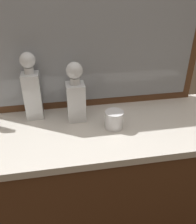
% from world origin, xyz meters
% --- Properties ---
extents(dresser, '(1.31, 0.46, 0.90)m').
position_xyz_m(dresser, '(0.00, 0.00, 0.45)').
color(dresser, brown).
rests_on(dresser, ground_plane).
extents(dresser_mirror, '(1.09, 0.03, 0.61)m').
position_xyz_m(dresser_mirror, '(0.00, 0.21, 1.21)').
color(dresser_mirror, brown).
rests_on(dresser_mirror, dresser).
extents(crystal_decanter_left, '(0.08, 0.08, 0.28)m').
position_xyz_m(crystal_decanter_left, '(-0.09, 0.09, 1.01)').
color(crystal_decanter_left, white).
rests_on(crystal_decanter_left, dresser).
extents(crystal_decanter_far_right, '(0.08, 0.08, 0.32)m').
position_xyz_m(crystal_decanter_far_right, '(-0.28, 0.15, 1.03)').
color(crystal_decanter_far_right, white).
rests_on(crystal_decanter_far_right, dresser).
extents(crystal_tumbler_right, '(0.08, 0.08, 0.08)m').
position_xyz_m(crystal_tumbler_right, '(0.07, -0.01, 0.94)').
color(crystal_tumbler_right, white).
rests_on(crystal_tumbler_right, dresser).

